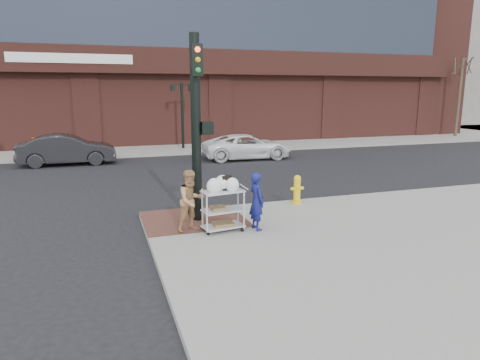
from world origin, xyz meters
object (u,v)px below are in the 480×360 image
object	(u,v)px
minivan_white	(247,147)
utility_cart	(223,206)
pedestrian_tan	(191,201)
lamp_post	(182,108)
traffic_signal_pole	(197,124)
sedan_dark	(67,150)
fire_hydrant	(297,189)
woman_blue	(257,201)

from	to	relation	value
minivan_white	utility_cart	size ratio (longest dim) A/B	3.40
pedestrian_tan	lamp_post	bearing A→B (deg)	59.72
minivan_white	traffic_signal_pole	bearing A→B (deg)	156.88
minivan_white	lamp_post	bearing A→B (deg)	33.88
sedan_dark	fire_hydrant	distance (m)	13.34
woman_blue	minivan_white	size ratio (longest dim) A/B	0.31
traffic_signal_pole	woman_blue	distance (m)	2.62
woman_blue	pedestrian_tan	bearing A→B (deg)	68.52
pedestrian_tan	sedan_dark	bearing A→B (deg)	86.07
pedestrian_tan	minivan_white	size ratio (longest dim) A/B	0.33
lamp_post	utility_cart	bearing A→B (deg)	-97.30
traffic_signal_pole	sedan_dark	xyz separation A→B (m)	(-4.08, 11.84, -2.06)
pedestrian_tan	fire_hydrant	bearing A→B (deg)	3.13
sedan_dark	minivan_white	bearing A→B (deg)	-96.26
lamp_post	sedan_dark	world-z (taller)	lamp_post
woman_blue	fire_hydrant	bearing A→B (deg)	-52.97
pedestrian_tan	sedan_dark	xyz separation A→B (m)	(-3.70, 12.68, -0.17)
sedan_dark	fire_hydrant	size ratio (longest dim) A/B	5.09
lamp_post	utility_cart	distance (m)	16.58
minivan_white	fire_hydrant	world-z (taller)	minivan_white
traffic_signal_pole	fire_hydrant	bearing A→B (deg)	12.97
minivan_white	utility_cart	distance (m)	12.85
utility_cart	pedestrian_tan	bearing A→B (deg)	160.08
lamp_post	minivan_white	world-z (taller)	lamp_post
woman_blue	fire_hydrant	xyz separation A→B (m)	(2.14, 2.05, -0.28)
pedestrian_tan	utility_cart	size ratio (longest dim) A/B	1.11
utility_cart	fire_hydrant	bearing A→B (deg)	32.32
minivan_white	utility_cart	world-z (taller)	utility_cart
lamp_post	woman_blue	world-z (taller)	lamp_post
minivan_white	utility_cart	xyz separation A→B (m)	(-4.79, -11.92, 0.12)
sedan_dark	fire_hydrant	bearing A→B (deg)	-145.85
pedestrian_tan	fire_hydrant	world-z (taller)	pedestrian_tan
traffic_signal_pole	minivan_white	world-z (taller)	traffic_signal_pole
utility_cart	fire_hydrant	distance (m)	3.55
traffic_signal_pole	pedestrian_tan	size ratio (longest dim) A/B	3.14
sedan_dark	utility_cart	world-z (taller)	utility_cart
minivan_white	utility_cart	bearing A→B (deg)	160.59
lamp_post	fire_hydrant	xyz separation A→B (m)	(0.91, -14.45, -2.00)
traffic_signal_pole	pedestrian_tan	xyz separation A→B (m)	(-0.38, -0.84, -1.89)
minivan_white	fire_hydrant	xyz separation A→B (m)	(-1.80, -10.02, -0.06)
traffic_signal_pole	fire_hydrant	size ratio (longest dim) A/B	5.42
woman_blue	sedan_dark	bearing A→B (deg)	15.36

